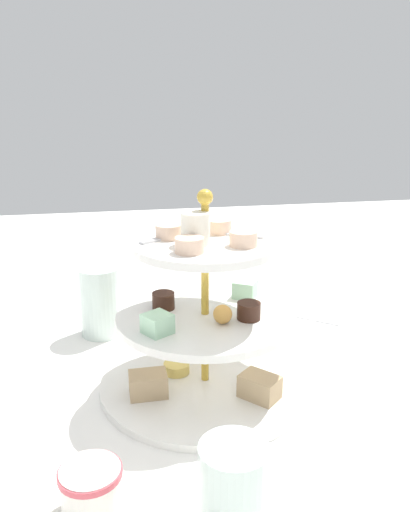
{
  "coord_description": "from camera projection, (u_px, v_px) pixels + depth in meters",
  "views": [
    {
      "loc": [
        0.12,
        0.6,
        0.37
      ],
      "look_at": [
        0.0,
        0.0,
        0.18
      ],
      "focal_mm": 35.46,
      "sensor_mm": 36.0,
      "label": 1
    }
  ],
  "objects": [
    {
      "name": "teacup_with_saucer",
      "position": [
        92.0,
        493.0,
        0.47
      ],
      "size": [
        0.09,
        0.09,
        0.05
      ],
      "color": "white",
      "rests_on": "ground_plane"
    },
    {
      "name": "water_glass_tall_right",
      "position": [
        101.0,
        301.0,
        0.83
      ],
      "size": [
        0.07,
        0.07,
        0.12
      ],
      "primitive_type": "cylinder",
      "color": "silver",
      "rests_on": "ground_plane"
    },
    {
      "name": "butter_knife_left",
      "position": [
        293.0,
        314.0,
        0.92
      ],
      "size": [
        0.14,
        0.12,
        0.0
      ],
      "primitive_type": "cube",
      "rotation": [
        0.0,
        0.0,
        5.59
      ],
      "color": "silver",
      "rests_on": "ground_plane"
    },
    {
      "name": "water_glass_short_left",
      "position": [
        233.0,
        486.0,
        0.45
      ],
      "size": [
        0.06,
        0.06,
        0.08
      ],
      "primitive_type": "cylinder",
      "color": "silver",
      "rests_on": "ground_plane"
    },
    {
      "name": "ground_plane",
      "position": [
        205.0,
        386.0,
        0.69
      ],
      "size": [
        2.4,
        2.4,
        0.0
      ],
      "primitive_type": "plane",
      "color": "white"
    },
    {
      "name": "tiered_serving_stand",
      "position": [
        205.0,
        330.0,
        0.67
      ],
      "size": [
        0.28,
        0.28,
        0.27
      ],
      "color": "white",
      "rests_on": "ground_plane"
    }
  ]
}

